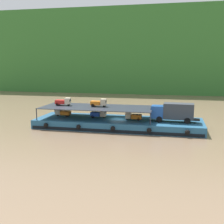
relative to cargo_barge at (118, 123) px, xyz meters
name	(u,v)px	position (x,y,z in m)	size (l,w,h in m)	color
ground_plane	(118,128)	(0.00, 0.04, -0.75)	(400.00, 400.00, 0.00)	#7F664C
hillside_far_bank	(152,46)	(0.00, 68.69, 16.93)	(130.60, 32.71, 31.39)	#33702D
cargo_barge	(118,123)	(0.00, 0.00, 0.00)	(28.60, 9.14, 1.50)	#23567A
covered_lorry	(174,112)	(9.32, -0.30, 2.44)	(7.92, 2.54, 3.10)	#1E4C99
cargo_rack	(97,107)	(-3.80, 0.04, 2.69)	(19.40, 7.73, 2.00)	#232833
mini_truck_lower_stern	(63,112)	(-10.44, 0.57, 1.44)	(2.75, 1.21, 1.38)	orange
mini_truck_lower_aft	(99,114)	(-3.66, 0.59, 1.44)	(2.77, 1.25, 1.38)	#1E47B7
mini_truck_lower_mid	(133,116)	(2.65, -0.27, 1.44)	(2.75, 1.21, 1.38)	orange
mini_truck_upper_stern	(63,102)	(-10.24, 0.51, 3.44)	(2.79, 1.28, 1.38)	red
mini_truck_upper_mid	(99,103)	(-3.59, 0.46, 3.44)	(2.76, 1.23, 1.38)	orange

